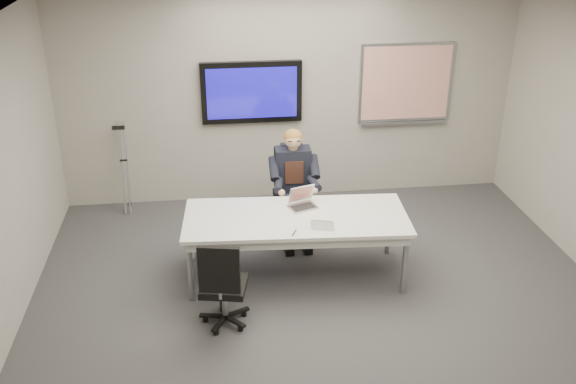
{
  "coord_description": "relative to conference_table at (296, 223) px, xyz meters",
  "views": [
    {
      "loc": [
        -1.06,
        -5.07,
        3.82
      ],
      "look_at": [
        -0.29,
        0.91,
        1.01
      ],
      "focal_mm": 40.0,
      "sensor_mm": 36.0,
      "label": 1
    }
  ],
  "objects": [
    {
      "name": "wall_back",
      "position": [
        0.2,
        2.09,
        0.76
      ],
      "size": [
        6.0,
        0.02,
        2.8
      ],
      "primitive_type": "cube",
      "color": "#9B978C",
      "rests_on": "ground"
    },
    {
      "name": "whiteboard",
      "position": [
        1.75,
        2.06,
        0.89
      ],
      "size": [
        1.25,
        0.08,
        1.1
      ],
      "color": "#96999E",
      "rests_on": "wall_back"
    },
    {
      "name": "office_chair_near",
      "position": [
        -0.81,
        -0.81,
        -0.34
      ],
      "size": [
        0.54,
        0.54,
        0.96
      ],
      "rotation": [
        0.0,
        0.0,
        2.94
      ],
      "color": "black",
      "rests_on": "ground"
    },
    {
      "name": "seated_person",
      "position": [
        0.1,
        0.82,
        -0.1
      ],
      "size": [
        0.42,
        0.72,
        1.35
      ],
      "rotation": [
        0.0,
        0.0,
        -0.01
      ],
      "color": "#1E2532",
      "rests_on": "office_chair_far"
    },
    {
      "name": "floor",
      "position": [
        0.2,
        -0.91,
        -0.64
      ],
      "size": [
        6.0,
        6.0,
        0.02
      ],
      "primitive_type": "cube",
      "color": "#343436",
      "rests_on": "ground"
    },
    {
      "name": "ceiling",
      "position": [
        0.2,
        -0.91,
        2.16
      ],
      "size": [
        6.0,
        6.0,
        0.02
      ],
      "primitive_type": "cube",
      "color": "white",
      "rests_on": "wall_back"
    },
    {
      "name": "conference_table",
      "position": [
        0.0,
        0.0,
        0.0
      ],
      "size": [
        2.42,
        1.14,
        0.73
      ],
      "rotation": [
        0.0,
        0.0,
        -0.07
      ],
      "color": "white",
      "rests_on": "ground"
    },
    {
      "name": "tv_display",
      "position": [
        -0.3,
        2.04,
        0.86
      ],
      "size": [
        1.3,
        0.09,
        0.8
      ],
      "color": "black",
      "rests_on": "wall_back"
    },
    {
      "name": "pen",
      "position": [
        -0.07,
        -0.37,
        0.09
      ],
      "size": [
        0.07,
        0.13,
        0.01
      ],
      "primitive_type": "cylinder",
      "rotation": [
        0.0,
        1.57,
        1.14
      ],
      "color": "black",
      "rests_on": "conference_table"
    },
    {
      "name": "laptop",
      "position": [
        0.1,
        0.24,
        0.14
      ],
      "size": [
        0.34,
        0.36,
        0.21
      ],
      "rotation": [
        0.0,
        0.0,
        0.34
      ],
      "color": "#AEAEB0",
      "rests_on": "conference_table"
    },
    {
      "name": "name_tent",
      "position": [
        0.23,
        -0.31,
        0.13
      ],
      "size": [
        0.24,
        0.13,
        0.09
      ],
      "primitive_type": null,
      "rotation": [
        0.0,
        0.0,
        -0.3
      ],
      "color": "white",
      "rests_on": "conference_table"
    },
    {
      "name": "crutch",
      "position": [
        -1.98,
        1.88,
        -0.02
      ],
      "size": [
        0.41,
        0.63,
        1.3
      ],
      "primitive_type": null,
      "rotation": [
        -0.22,
        0.0,
        -0.43
      ],
      "color": "#ADAFB5",
      "rests_on": "ground"
    },
    {
      "name": "office_chair_far",
      "position": [
        0.1,
        1.07,
        -0.32
      ],
      "size": [
        0.51,
        0.51,
        1.03
      ],
      "rotation": [
        0.0,
        0.0,
        -0.03
      ],
      "color": "black",
      "rests_on": "ground"
    }
  ]
}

